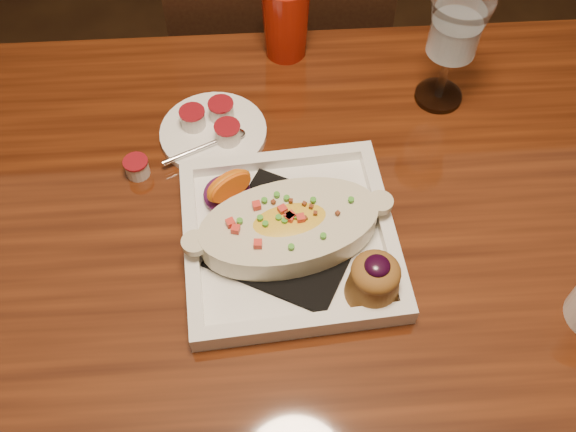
{
  "coord_description": "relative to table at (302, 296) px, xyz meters",
  "views": [
    {
      "loc": [
        -0.05,
        -0.42,
        1.47
      ],
      "look_at": [
        -0.02,
        0.06,
        0.77
      ],
      "focal_mm": 40.0,
      "sensor_mm": 36.0,
      "label": 1
    }
  ],
  "objects": [
    {
      "name": "floor",
      "position": [
        0.0,
        0.0,
        -0.65
      ],
      "size": [
        7.0,
        7.0,
        0.0
      ],
      "primitive_type": "plane",
      "color": "#322010",
      "rests_on": "ground"
    },
    {
      "name": "table",
      "position": [
        0.0,
        0.0,
        0.0
      ],
      "size": [
        1.5,
        0.9,
        0.75
      ],
      "color": "#61270D",
      "rests_on": "floor"
    },
    {
      "name": "chair_far",
      "position": [
        -0.0,
        0.63,
        -0.15
      ],
      "size": [
        0.42,
        0.42,
        0.93
      ],
      "rotation": [
        0.0,
        0.0,
        3.14
      ],
      "color": "black",
      "rests_on": "floor"
    },
    {
      "name": "plate",
      "position": [
        -0.01,
        0.02,
        0.13
      ],
      "size": [
        0.29,
        0.29,
        0.08
      ],
      "rotation": [
        0.0,
        0.0,
        0.08
      ],
      "color": "white",
      "rests_on": "table"
    },
    {
      "name": "goblet",
      "position": [
        0.23,
        0.28,
        0.22
      ],
      "size": [
        0.09,
        0.09,
        0.18
      ],
      "color": "silver",
      "rests_on": "table"
    },
    {
      "name": "saucer",
      "position": [
        -0.12,
        0.22,
        0.11
      ],
      "size": [
        0.16,
        0.16,
        0.11
      ],
      "color": "white",
      "rests_on": "table"
    },
    {
      "name": "creamer_loose",
      "position": [
        -0.22,
        0.16,
        0.11
      ],
      "size": [
        0.04,
        0.04,
        0.03
      ],
      "color": "silver",
      "rests_on": "table"
    },
    {
      "name": "red_tumbler",
      "position": [
        0.0,
        0.4,
        0.16
      ],
      "size": [
        0.08,
        0.08,
        0.13
      ],
      "primitive_type": "cone",
      "color": "#AF1D0C",
      "rests_on": "table"
    }
  ]
}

